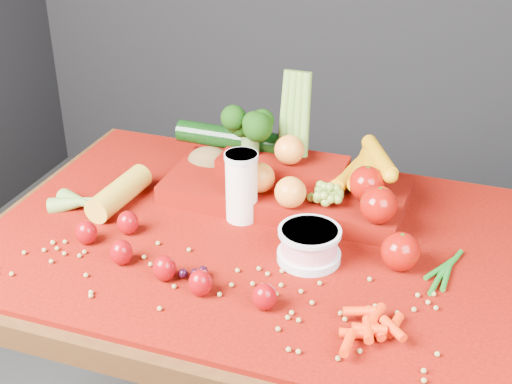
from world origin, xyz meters
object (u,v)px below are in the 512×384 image
(milk_glass, at_px, (242,184))
(yogurt_bowl, at_px, (309,244))
(produce_mound, at_px, (295,178))
(table, at_px, (253,277))

(milk_glass, relative_size, yogurt_bowl, 1.23)
(produce_mound, bearing_deg, table, -104.73)
(table, relative_size, produce_mound, 1.82)
(table, xyz_separation_m, milk_glass, (-0.04, 0.05, 0.19))
(milk_glass, bearing_deg, yogurt_bowl, -30.25)
(milk_glass, bearing_deg, produce_mound, 50.96)
(milk_glass, xyz_separation_m, produce_mound, (0.08, 0.10, -0.02))
(produce_mound, bearing_deg, milk_glass, -129.04)
(table, distance_m, yogurt_bowl, 0.20)
(milk_glass, relative_size, produce_mound, 0.25)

